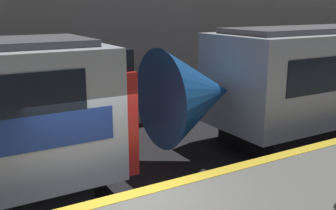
# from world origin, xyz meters

# --- Properties ---
(station_rear_barrier) EXTENTS (50.00, 0.15, 4.93)m
(station_rear_barrier) POSITION_xyz_m (0.00, 6.74, 2.46)
(station_rear_barrier) COLOR #9E998E
(station_rear_barrier) RESTS_ON ground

